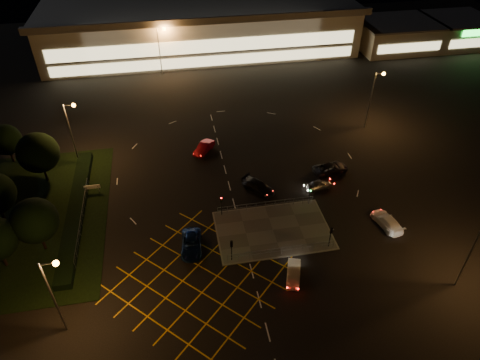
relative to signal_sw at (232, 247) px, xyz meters
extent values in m
plane|color=black|center=(4.00, 5.99, -2.37)|extent=(180.00, 180.00, 0.00)
cube|color=#4C4944|center=(6.00, 3.99, -2.31)|extent=(14.00, 9.00, 0.12)
cube|color=black|center=(-24.00, 11.99, -2.33)|extent=(18.00, 30.00, 0.08)
cube|color=black|center=(-19.00, 11.99, -1.87)|extent=(2.00, 26.00, 1.00)
cube|color=beige|center=(4.00, 67.99, 2.63)|extent=(70.00, 25.00, 10.00)
cube|color=slate|center=(4.00, 67.99, 7.83)|extent=(72.00, 26.50, 0.60)
cube|color=#FFEAA5|center=(4.00, 55.44, 2.63)|extent=(66.00, 0.20, 3.00)
cube|color=#FFEAA5|center=(4.00, 55.44, -0.57)|extent=(66.00, 0.20, 2.20)
cube|color=beige|center=(50.00, 59.99, 0.63)|extent=(18.00, 14.00, 6.00)
cube|color=slate|center=(50.00, 59.99, 3.78)|extent=(18.80, 14.80, 0.40)
cube|color=#FFEAA5|center=(50.00, 52.94, 0.23)|extent=(15.30, 0.20, 2.00)
cube|color=beige|center=(66.00, 59.99, 0.63)|extent=(14.00, 14.00, 6.00)
cube|color=slate|center=(66.00, 59.99, 3.78)|extent=(14.80, 14.80, 0.40)
cube|color=#FFEAA5|center=(66.00, 52.94, 0.23)|extent=(11.90, 0.20, 2.00)
cube|color=#19E533|center=(66.00, 52.84, 2.63)|extent=(7.00, 0.30, 1.40)
cylinder|color=slate|center=(-18.00, -6.01, 2.63)|extent=(0.20, 0.20, 10.00)
cylinder|color=slate|center=(-17.30, -6.01, 7.43)|extent=(1.40, 0.12, 0.12)
sphere|color=orange|center=(-16.60, -6.01, 7.38)|extent=(0.56, 0.56, 0.56)
cylinder|color=slate|center=(24.00, -8.01, 2.63)|extent=(0.20, 0.20, 10.00)
cylinder|color=slate|center=(-20.00, 23.99, 2.63)|extent=(0.20, 0.20, 10.00)
cylinder|color=slate|center=(-19.30, 23.99, 7.43)|extent=(1.40, 0.12, 0.12)
sphere|color=orange|center=(-18.60, 23.99, 7.38)|extent=(0.56, 0.56, 0.56)
cylinder|color=slate|center=(28.00, 25.99, 2.63)|extent=(0.20, 0.20, 10.00)
cylinder|color=slate|center=(28.70, 25.99, 7.43)|extent=(1.40, 0.12, 0.12)
sphere|color=orange|center=(29.40, 25.99, 7.38)|extent=(0.56, 0.56, 0.56)
cylinder|color=slate|center=(-6.00, 53.99, 2.63)|extent=(0.20, 0.20, 10.00)
cylinder|color=slate|center=(-5.30, 53.99, 7.43)|extent=(1.40, 0.12, 0.12)
sphere|color=orange|center=(-4.60, 53.99, 7.38)|extent=(0.56, 0.56, 0.56)
cylinder|color=slate|center=(34.00, 55.99, 2.63)|extent=(0.20, 0.20, 10.00)
cylinder|color=slate|center=(34.70, 55.99, 7.43)|extent=(1.40, 0.12, 0.12)
sphere|color=orange|center=(35.40, 55.99, 7.38)|extent=(0.56, 0.56, 0.56)
cylinder|color=black|center=(0.00, -0.01, -0.75)|extent=(0.10, 0.10, 3.00)
cube|color=black|center=(0.00, -0.01, 0.45)|extent=(0.28, 0.18, 0.90)
sphere|color=#19FF33|center=(0.00, 0.12, 0.45)|extent=(0.16, 0.16, 0.16)
cylinder|color=black|center=(12.00, -0.01, -0.75)|extent=(0.10, 0.10, 3.00)
cube|color=black|center=(12.00, -0.01, 0.45)|extent=(0.28, 0.18, 0.90)
sphere|color=#19FF33|center=(12.00, 0.12, 0.45)|extent=(0.16, 0.16, 0.16)
cylinder|color=black|center=(0.00, 7.99, -0.75)|extent=(0.10, 0.10, 3.00)
cube|color=black|center=(0.00, 7.99, 0.45)|extent=(0.28, 0.18, 0.90)
sphere|color=#FF0C0C|center=(0.00, 7.86, 0.45)|extent=(0.16, 0.16, 0.16)
cylinder|color=black|center=(12.00, 7.99, -0.75)|extent=(0.10, 0.10, 3.00)
cube|color=black|center=(12.00, 7.99, 0.45)|extent=(0.28, 0.18, 0.90)
sphere|color=#19FF33|center=(12.00, 7.86, 0.45)|extent=(0.16, 0.16, 0.16)
cylinder|color=black|center=(-26.00, 3.99, -1.11)|extent=(0.36, 0.36, 2.52)
cylinder|color=black|center=(-28.00, 11.99, -1.02)|extent=(0.36, 0.36, 2.70)
cylinder|color=black|center=(-24.00, 19.99, -0.93)|extent=(0.36, 0.36, 2.88)
sphere|color=black|center=(-24.00, 19.99, 2.59)|extent=(5.76, 5.76, 5.76)
cylinder|color=black|center=(-30.00, 25.99, -1.20)|extent=(0.36, 0.36, 2.34)
sphere|color=black|center=(-30.00, 25.99, 1.66)|extent=(4.68, 4.68, 4.68)
cylinder|color=black|center=(-22.00, 5.99, -1.02)|extent=(0.36, 0.36, 2.70)
sphere|color=black|center=(-22.00, 5.99, 2.28)|extent=(5.40, 5.40, 5.40)
imported|color=silver|center=(6.44, -3.77, -1.69)|extent=(2.67, 4.36, 1.36)
imported|color=#0B1D46|center=(-4.48, 2.78, -1.63)|extent=(3.00, 5.56, 1.48)
imported|color=black|center=(5.87, 12.18, -1.62)|extent=(4.78, 5.32, 1.48)
imported|color=#9A9BA0|center=(14.53, 11.13, -1.73)|extent=(3.93, 2.09, 1.27)
imported|color=maroon|center=(-0.56, 23.38, -1.62)|extent=(3.96, 4.58, 1.49)
imported|color=black|center=(17.44, 14.45, -1.62)|extent=(5.70, 3.36, 1.49)
imported|color=white|center=(20.61, 2.23, -1.63)|extent=(2.98, 5.37, 1.47)
camera|label=1|loc=(-5.19, -33.61, 36.29)|focal=32.00mm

